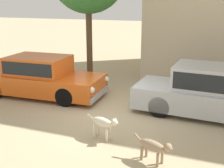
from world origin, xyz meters
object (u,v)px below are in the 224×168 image
object	(u,v)px
stray_dog_spotted	(104,123)
stray_dog_tan	(154,147)
parked_sedan_second	(210,91)
parked_sedan_nearest	(40,76)

from	to	relation	value
stray_dog_spotted	stray_dog_tan	world-z (taller)	stray_dog_spotted
stray_dog_spotted	stray_dog_tan	size ratio (longest dim) A/B	1.01
parked_sedan_second	stray_dog_spotted	xyz separation A→B (m)	(-2.34, -2.55, -0.32)
parked_sedan_second	stray_dog_tan	xyz separation A→B (m)	(-0.93, -3.18, -0.36)
parked_sedan_second	stray_dog_tan	size ratio (longest dim) A/B	4.83
parked_sedan_second	stray_dog_tan	world-z (taller)	parked_sedan_second
parked_sedan_second	stray_dog_spotted	world-z (taller)	parked_sedan_second
parked_sedan_nearest	stray_dog_spotted	size ratio (longest dim) A/B	4.87
parked_sedan_nearest	stray_dog_spotted	bearing A→B (deg)	-37.17
stray_dog_spotted	stray_dog_tan	distance (m)	1.54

